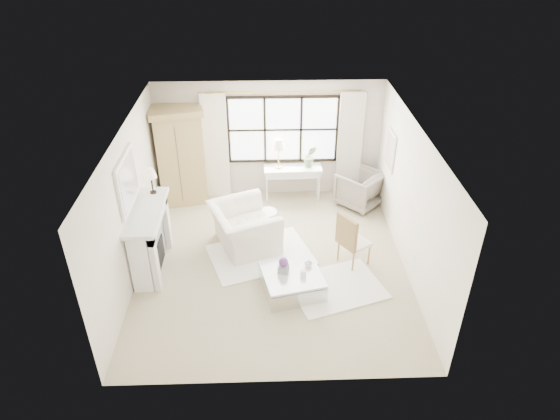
# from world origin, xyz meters

# --- Properties ---
(floor) EXTENTS (5.50, 5.50, 0.00)m
(floor) POSITION_xyz_m (0.00, 0.00, 0.00)
(floor) COLOR tan
(floor) RESTS_ON ground
(ceiling) EXTENTS (5.50, 5.50, 0.00)m
(ceiling) POSITION_xyz_m (0.00, 0.00, 2.70)
(ceiling) COLOR white
(ceiling) RESTS_ON ground
(wall_back) EXTENTS (5.00, 0.00, 5.00)m
(wall_back) POSITION_xyz_m (0.00, 2.75, 1.35)
(wall_back) COLOR beige
(wall_back) RESTS_ON ground
(wall_front) EXTENTS (5.00, 0.00, 5.00)m
(wall_front) POSITION_xyz_m (0.00, -2.75, 1.35)
(wall_front) COLOR silver
(wall_front) RESTS_ON ground
(wall_left) EXTENTS (0.00, 5.50, 5.50)m
(wall_left) POSITION_xyz_m (-2.50, 0.00, 1.35)
(wall_left) COLOR beige
(wall_left) RESTS_ON ground
(wall_right) EXTENTS (0.00, 5.50, 5.50)m
(wall_right) POSITION_xyz_m (2.50, 0.00, 1.35)
(wall_right) COLOR white
(wall_right) RESTS_ON ground
(window_pane) EXTENTS (2.40, 0.02, 1.50)m
(window_pane) POSITION_xyz_m (0.30, 2.73, 1.60)
(window_pane) COLOR white
(window_pane) RESTS_ON wall_back
(window_frame) EXTENTS (2.50, 0.04, 1.50)m
(window_frame) POSITION_xyz_m (0.30, 2.72, 1.60)
(window_frame) COLOR black
(window_frame) RESTS_ON wall_back
(curtain_rod) EXTENTS (3.30, 0.04, 0.04)m
(curtain_rod) POSITION_xyz_m (0.30, 2.67, 2.47)
(curtain_rod) COLOR #A58339
(curtain_rod) RESTS_ON wall_back
(curtain_left) EXTENTS (0.55, 0.10, 2.47)m
(curtain_left) POSITION_xyz_m (-1.20, 2.65, 1.24)
(curtain_left) COLOR silver
(curtain_left) RESTS_ON ground
(curtain_right) EXTENTS (0.55, 0.10, 2.47)m
(curtain_right) POSITION_xyz_m (1.80, 2.65, 1.24)
(curtain_right) COLOR beige
(curtain_right) RESTS_ON ground
(fireplace) EXTENTS (0.58, 1.66, 1.26)m
(fireplace) POSITION_xyz_m (-2.27, 0.00, 0.65)
(fireplace) COLOR silver
(fireplace) RESTS_ON ground
(mirror_frame) EXTENTS (0.05, 1.15, 0.95)m
(mirror_frame) POSITION_xyz_m (-2.47, 0.00, 1.84)
(mirror_frame) COLOR white
(mirror_frame) RESTS_ON wall_left
(mirror_glass) EXTENTS (0.02, 1.00, 0.80)m
(mirror_glass) POSITION_xyz_m (-2.44, 0.00, 1.84)
(mirror_glass) COLOR silver
(mirror_glass) RESTS_ON wall_left
(art_frame) EXTENTS (0.04, 0.62, 0.82)m
(art_frame) POSITION_xyz_m (2.47, 1.70, 1.55)
(art_frame) COLOR white
(art_frame) RESTS_ON wall_right
(art_canvas) EXTENTS (0.01, 0.52, 0.72)m
(art_canvas) POSITION_xyz_m (2.45, 1.70, 1.55)
(art_canvas) COLOR #C5B298
(art_canvas) RESTS_ON wall_right
(mantel_lamp) EXTENTS (0.22, 0.22, 0.51)m
(mantel_lamp) POSITION_xyz_m (-2.21, 0.60, 1.65)
(mantel_lamp) COLOR black
(mantel_lamp) RESTS_ON fireplace
(armoire) EXTENTS (1.24, 0.92, 2.24)m
(armoire) POSITION_xyz_m (-1.97, 2.44, 1.14)
(armoire) COLOR tan
(armoire) RESTS_ON floor
(console_table) EXTENTS (1.31, 0.49, 0.80)m
(console_table) POSITION_xyz_m (0.51, 2.46, 0.40)
(console_table) COLOR silver
(console_table) RESTS_ON floor
(console_lamp) EXTENTS (0.28, 0.28, 0.69)m
(console_lamp) POSITION_xyz_m (0.19, 2.46, 1.36)
(console_lamp) COLOR #A68339
(console_lamp) RESTS_ON console_table
(orchid_plant) EXTENTS (0.29, 0.24, 0.52)m
(orchid_plant) POSITION_xyz_m (0.90, 2.47, 1.06)
(orchid_plant) COLOR #5E7C52
(orchid_plant) RESTS_ON console_table
(side_table) EXTENTS (0.40, 0.40, 0.51)m
(side_table) POSITION_xyz_m (-0.08, 1.08, 0.33)
(side_table) COLOR white
(side_table) RESTS_ON floor
(rug_left) EXTENTS (2.23, 1.89, 0.03)m
(rug_left) POSITION_xyz_m (-0.23, 0.26, 0.02)
(rug_left) COLOR white
(rug_left) RESTS_ON floor
(rug_right) EXTENTS (1.89, 1.64, 0.03)m
(rug_right) POSITION_xyz_m (1.13, -0.74, 0.01)
(rug_right) COLOR white
(rug_right) RESTS_ON floor
(club_armchair) EXTENTS (1.56, 1.65, 0.86)m
(club_armchair) POSITION_xyz_m (-0.54, 0.62, 0.43)
(club_armchair) COLOR white
(club_armchair) RESTS_ON floor
(wingback_chair) EXTENTS (1.25, 1.25, 0.82)m
(wingback_chair) POSITION_xyz_m (2.01, 2.13, 0.41)
(wingback_chair) COLOR gray
(wingback_chair) RESTS_ON floor
(french_chair) EXTENTS (0.67, 0.67, 1.08)m
(french_chair) POSITION_xyz_m (1.52, -0.02, 0.31)
(french_chair) COLOR olive
(french_chair) RESTS_ON floor
(coffee_table) EXTENTS (1.19, 1.19, 0.38)m
(coffee_table) POSITION_xyz_m (0.33, -0.76, 0.18)
(coffee_table) COLOR silver
(coffee_table) RESTS_ON floor
(planter_box) EXTENTS (0.21, 0.21, 0.13)m
(planter_box) POSITION_xyz_m (0.18, -0.72, 0.45)
(planter_box) COLOR gray
(planter_box) RESTS_ON coffee_table
(planter_flowers) EXTENTS (0.16, 0.16, 0.16)m
(planter_flowers) POSITION_xyz_m (0.18, -0.72, 0.59)
(planter_flowers) COLOR #60307A
(planter_flowers) RESTS_ON planter_box
(pillar_candle) EXTENTS (0.10, 0.10, 0.12)m
(pillar_candle) POSITION_xyz_m (0.52, -0.85, 0.44)
(pillar_candle) COLOR white
(pillar_candle) RESTS_ON coffee_table
(coffee_vase) EXTENTS (0.17, 0.17, 0.15)m
(coffee_vase) POSITION_xyz_m (0.62, -0.58, 0.45)
(coffee_vase) COLOR silver
(coffee_vase) RESTS_ON coffee_table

